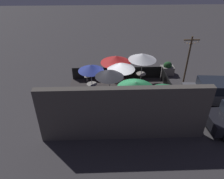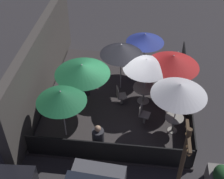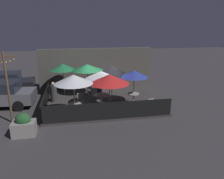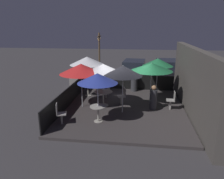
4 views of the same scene
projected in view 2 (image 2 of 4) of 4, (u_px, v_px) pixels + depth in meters
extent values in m
plane|color=#383538|center=(118.00, 98.00, 13.86)|extent=(60.00, 60.00, 0.00)
cube|color=#383333|center=(118.00, 97.00, 13.83)|extent=(7.04, 6.02, 0.12)
cube|color=#4C4742|center=(42.00, 64.00, 13.12)|extent=(8.64, 0.36, 3.18)
cube|color=black|center=(187.00, 93.00, 13.22)|extent=(6.84, 0.05, 0.95)
cube|color=black|center=(108.00, 152.00, 10.84)|extent=(0.05, 5.82, 0.95)
cylinder|color=#B2B2B7|center=(176.00, 109.00, 11.49)|extent=(0.05, 0.05, 2.34)
cone|color=silver|center=(180.00, 90.00, 10.88)|extent=(2.01, 2.01, 0.47)
cylinder|color=#B2B2B7|center=(144.00, 54.00, 14.39)|extent=(0.05, 0.05, 2.16)
cone|color=#283893|center=(145.00, 38.00, 13.83)|extent=(1.71, 1.71, 0.42)
cylinder|color=#B2B2B7|center=(145.00, 81.00, 12.84)|extent=(0.05, 0.05, 2.22)
cone|color=silver|center=(146.00, 63.00, 12.27)|extent=(1.86, 1.86, 0.44)
cylinder|color=#B2B2B7|center=(121.00, 67.00, 13.53)|extent=(0.05, 0.05, 2.30)
cone|color=black|center=(121.00, 49.00, 12.94)|extent=(1.80, 1.80, 0.48)
cylinder|color=#B2B2B7|center=(170.00, 78.00, 12.98)|extent=(0.05, 0.05, 2.25)
cone|color=red|center=(173.00, 61.00, 12.41)|extent=(2.16, 2.16, 0.50)
cylinder|color=#B2B2B7|center=(63.00, 114.00, 11.36)|extent=(0.05, 0.05, 2.22)
cone|color=#1E6B3D|center=(61.00, 96.00, 10.79)|extent=(1.80, 1.80, 0.45)
cylinder|color=#B2B2B7|center=(84.00, 87.00, 12.57)|extent=(0.05, 0.05, 2.20)
cone|color=#1E6B3D|center=(82.00, 69.00, 11.99)|extent=(2.18, 2.18, 0.41)
cylinder|color=#9E998E|center=(172.00, 130.00, 12.24)|extent=(0.39, 0.39, 0.02)
cylinder|color=#9E998E|center=(173.00, 124.00, 12.02)|extent=(0.08, 0.08, 0.70)
cylinder|color=#9E998E|center=(174.00, 118.00, 11.78)|extent=(0.70, 0.70, 0.04)
cylinder|color=#9E998E|center=(143.00, 73.00, 15.09)|extent=(0.39, 0.39, 0.02)
cylinder|color=#9E998E|center=(143.00, 67.00, 14.87)|extent=(0.08, 0.08, 0.68)
cylinder|color=#9E998E|center=(143.00, 61.00, 14.64)|extent=(0.71, 0.71, 0.04)
cylinder|color=#9E998E|center=(143.00, 101.00, 13.55)|extent=(0.52, 0.52, 0.02)
cylinder|color=#9E998E|center=(144.00, 95.00, 13.32)|extent=(0.08, 0.08, 0.74)
cylinder|color=#9E998E|center=(144.00, 88.00, 13.07)|extent=(0.94, 0.94, 0.04)
cube|color=gray|center=(144.00, 119.00, 12.43)|extent=(0.10, 0.10, 0.43)
cube|color=gray|center=(145.00, 115.00, 12.28)|extent=(0.49, 0.49, 0.04)
cube|color=gray|center=(141.00, 109.00, 12.17)|extent=(0.39, 0.13, 0.44)
cube|color=gray|center=(174.00, 66.00, 15.16)|extent=(0.10, 0.10, 0.45)
cube|color=gray|center=(175.00, 62.00, 15.00)|extent=(0.50, 0.50, 0.04)
cube|color=gray|center=(179.00, 57.00, 14.87)|extent=(0.39, 0.14, 0.44)
cube|color=gray|center=(67.00, 89.00, 13.82)|extent=(0.08, 0.08, 0.47)
cube|color=gray|center=(66.00, 84.00, 13.65)|extent=(0.42, 0.42, 0.04)
cube|color=gray|center=(61.00, 80.00, 13.52)|extent=(0.40, 0.05, 0.44)
cube|color=gray|center=(122.00, 100.00, 13.28)|extent=(0.10, 0.10, 0.43)
cube|color=gray|center=(122.00, 96.00, 13.13)|extent=(0.50, 0.50, 0.04)
cube|color=gray|center=(118.00, 92.00, 12.95)|extent=(0.39, 0.15, 0.44)
cylinder|color=#333338|center=(85.00, 85.00, 13.60)|extent=(0.51, 0.51, 1.00)
sphere|color=#9E704C|center=(84.00, 74.00, 13.20)|extent=(0.24, 0.24, 0.24)
cylinder|color=#333338|center=(98.00, 141.00, 11.14)|extent=(0.59, 0.59, 1.08)
sphere|color=tan|center=(98.00, 129.00, 10.71)|extent=(0.22, 0.22, 0.22)
ellipsoid|color=#235128|center=(222.00, 175.00, 9.90)|extent=(0.68, 0.54, 0.61)
cylinder|color=brown|center=(179.00, 175.00, 8.66)|extent=(0.12, 0.12, 3.71)
cube|color=brown|center=(189.00, 136.00, 7.63)|extent=(1.10, 0.08, 0.08)
sphere|color=#F4B260|center=(189.00, 155.00, 7.38)|extent=(0.07, 0.07, 0.07)
sphere|color=#F4B260|center=(188.00, 151.00, 7.57)|extent=(0.07, 0.07, 0.07)
sphere|color=#F4B260|center=(187.00, 146.00, 7.74)|extent=(0.07, 0.07, 0.07)
sphere|color=#F4B260|center=(187.00, 141.00, 7.88)|extent=(0.07, 0.07, 0.07)
sphere|color=#F4B260|center=(186.00, 134.00, 7.98)|extent=(0.07, 0.07, 0.07)
sphere|color=#F4B260|center=(186.00, 127.00, 8.07)|extent=(0.07, 0.07, 0.07)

